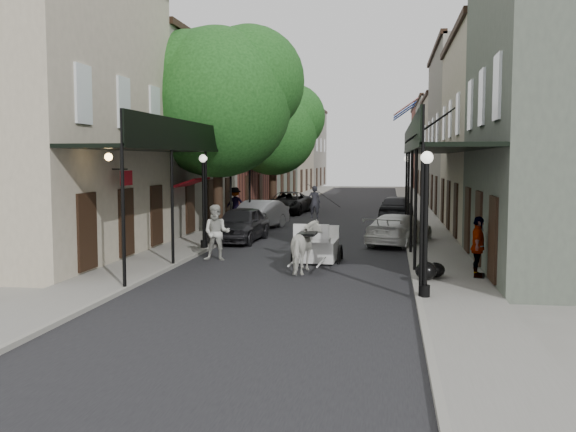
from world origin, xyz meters
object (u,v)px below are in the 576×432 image
at_px(tree_near, 227,96).
at_px(car_right_far, 396,208).
at_px(lamppost_left, 204,199).
at_px(car_left_near, 241,224).
at_px(pedestrian_sidewalk_left, 235,204).
at_px(pedestrian_sidewalk_right, 478,247).
at_px(lamppost_right_far, 406,188).
at_px(lamppost_right_near, 426,222).
at_px(tree_far, 279,127).
at_px(carriage, 318,231).
at_px(horse, 307,247).
at_px(car_right_near, 399,229).
at_px(car_left_mid, 258,215).
at_px(pedestrian_walking, 217,233).
at_px(car_left_far, 288,203).

height_order(tree_near, car_right_far, tree_near).
distance_m(lamppost_left, car_left_near, 3.35).
xyz_separation_m(pedestrian_sidewalk_left, pedestrian_sidewalk_right, (11.44, -16.48, -0.05)).
bearing_deg(pedestrian_sidewalk_left, lamppost_right_far, 147.81).
height_order(lamppost_right_near, lamppost_right_far, same).
bearing_deg(tree_near, tree_far, 90.19).
bearing_deg(pedestrian_sidewalk_left, car_left_near, 70.15).
xyz_separation_m(carriage, pedestrian_sidewalk_left, (-6.31, 13.27, 0.01)).
xyz_separation_m(horse, car_right_near, (3.01, 7.34, -0.16)).
relative_size(car_left_mid, car_right_near, 0.99).
relative_size(tree_near, pedestrian_walking, 4.78).
height_order(tree_near, pedestrian_sidewalk_right, tree_near).
distance_m(lamppost_right_near, car_left_far, 27.15).
bearing_deg(car_right_near, car_right_far, -71.17).
distance_m(pedestrian_sidewalk_left, car_right_far, 9.65).
bearing_deg(lamppost_right_near, pedestrian_sidewalk_left, 116.55).
bearing_deg(pedestrian_sidewalk_right, tree_far, 33.13).
distance_m(car_left_far, car_right_far, 8.11).
height_order(tree_far, car_left_far, tree_far).
height_order(carriage, pedestrian_walking, carriage).
distance_m(tree_far, car_right_near, 17.85).
xyz_separation_m(lamppost_left, car_left_far, (0.50, 18.00, -1.31)).
bearing_deg(carriage, horse, -90.00).
distance_m(lamppost_left, lamppost_right_far, 14.53).
bearing_deg(car_right_far, pedestrian_walking, 74.87).
bearing_deg(pedestrian_sidewalk_right, lamppost_left, 72.93).
bearing_deg(horse, tree_near, -58.88).
bearing_deg(pedestrian_sidewalk_right, car_left_near, 58.44).
relative_size(pedestrian_sidewalk_right, car_left_near, 0.40).
distance_m(car_left_mid, car_right_near, 8.81).
bearing_deg(lamppost_right_near, lamppost_right_far, 90.00).
bearing_deg(car_left_far, car_left_near, -84.76).
bearing_deg(car_right_near, pedestrian_sidewalk_left, -23.76).
bearing_deg(tree_near, lamppost_left, -88.66).
distance_m(pedestrian_walking, car_right_far, 17.89).
distance_m(car_left_mid, car_right_far, 9.50).
height_order(lamppost_right_near, car_right_far, lamppost_right_near).
relative_size(tree_far, horse, 4.41).
distance_m(pedestrian_walking, car_left_mid, 10.49).
bearing_deg(pedestrian_sidewalk_left, pedestrian_sidewalk_right, 89.58).
xyz_separation_m(lamppost_right_near, car_right_near, (-0.50, 11.00, -1.38)).
xyz_separation_m(lamppost_right_near, lamppost_right_far, (0.00, 20.00, 0.00)).
distance_m(tree_near, car_right_near, 9.80).
distance_m(pedestrian_walking, car_right_near, 8.46).
distance_m(tree_far, lamppost_right_far, 11.05).
relative_size(pedestrian_sidewalk_left, car_left_far, 0.36).
height_order(tree_far, lamppost_left, tree_far).
xyz_separation_m(tree_near, lamppost_right_near, (8.30, -12.18, -4.44)).
distance_m(tree_near, pedestrian_walking, 8.64).
bearing_deg(carriage, lamppost_right_near, -59.33).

